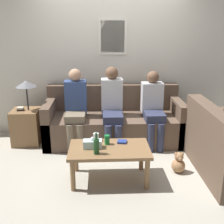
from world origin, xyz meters
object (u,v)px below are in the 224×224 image
object	(u,v)px
person_middle	(112,104)
person_left	(76,105)
drinking_glass	(96,137)
wine_bottle	(96,146)
coffee_table	(109,152)
couch_main	(114,122)
teddy_bear	(178,164)
person_right	(153,106)

from	to	relation	value
person_middle	person_left	bearing A→B (deg)	-178.88
drinking_glass	person_left	distance (m)	0.95
wine_bottle	coffee_table	bearing A→B (deg)	43.78
couch_main	drinking_glass	xyz separation A→B (m)	(-0.29, -1.05, 0.18)
wine_bottle	teddy_bear	world-z (taller)	wine_bottle
person_left	person_middle	size ratio (longest dim) A/B	0.98
coffee_table	person_left	distance (m)	1.24
drinking_glass	person_middle	world-z (taller)	person_middle
coffee_table	person_middle	size ratio (longest dim) A/B	0.80
person_right	teddy_bear	world-z (taller)	person_right
coffee_table	teddy_bear	bearing A→B (deg)	8.59
person_middle	person_right	world-z (taller)	person_middle
couch_main	person_left	xyz separation A→B (m)	(-0.62, -0.18, 0.36)
wine_bottle	person_left	world-z (taller)	person_left
coffee_table	person_right	world-z (taller)	person_right
couch_main	wine_bottle	size ratio (longest dim) A/B	8.54
wine_bottle	teddy_bear	distance (m)	1.20
person_right	person_left	bearing A→B (deg)	-179.84
drinking_glass	person_right	distance (m)	1.27
person_left	couch_main	bearing A→B (deg)	16.15
coffee_table	wine_bottle	world-z (taller)	wine_bottle
wine_bottle	teddy_bear	size ratio (longest dim) A/B	0.91
person_left	teddy_bear	size ratio (longest dim) A/B	4.29
coffee_table	person_middle	bearing A→B (deg)	85.63
drinking_glass	person_right	size ratio (longest dim) A/B	0.09
person_left	teddy_bear	distance (m)	1.80
person_middle	teddy_bear	size ratio (longest dim) A/B	4.37
person_middle	teddy_bear	distance (m)	1.40
wine_bottle	teddy_bear	xyz separation A→B (m)	(1.09, 0.29, -0.41)
couch_main	coffee_table	size ratio (longest dim) A/B	2.24
drinking_glass	teddy_bear	xyz separation A→B (m)	(1.10, -0.09, -0.37)
drinking_glass	person_middle	bearing A→B (deg)	74.07
person_middle	person_right	distance (m)	0.66
couch_main	wine_bottle	xyz separation A→B (m)	(-0.28, -1.43, 0.22)
coffee_table	person_right	xyz separation A→B (m)	(0.74, 1.10, 0.27)
person_left	person_right	bearing A→B (deg)	0.16
couch_main	coffee_table	world-z (taller)	couch_main
wine_bottle	drinking_glass	world-z (taller)	wine_bottle
coffee_table	wine_bottle	xyz separation A→B (m)	(-0.16, -0.15, 0.16)
teddy_bear	couch_main	bearing A→B (deg)	125.58
drinking_glass	person_middle	distance (m)	0.93
couch_main	person_right	bearing A→B (deg)	-15.73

